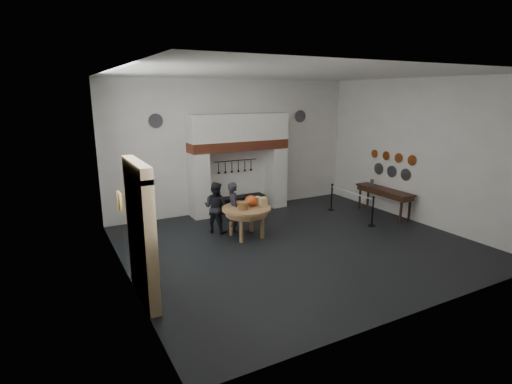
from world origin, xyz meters
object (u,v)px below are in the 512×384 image
visitor_near (234,208)px  barrier_post_far (332,198)px  iron_range (239,203)px  visitor_far (216,207)px  side_table (384,190)px  barrier_post_near (373,212)px  work_table (246,209)px

visitor_near → barrier_post_far: bearing=-70.1°
iron_range → visitor_far: (-1.58, -1.73, 0.51)m
side_table → visitor_far: bearing=169.3°
visitor_near → visitor_far: 0.57m
visitor_near → side_table: bearing=-85.7°
side_table → barrier_post_near: size_ratio=2.44×
iron_range → visitor_near: (-1.18, -2.13, 0.53)m
visitor_far → barrier_post_far: size_ratio=1.69×
work_table → visitor_near: bearing=117.5°
side_table → barrier_post_far: bearing=133.0°
iron_range → visitor_far: 2.40m
visitor_far → barrier_post_near: visitor_far is taller
visitor_near → barrier_post_near: visitor_near is taller
barrier_post_near → barrier_post_far: (0.00, 2.00, 0.00)m
side_table → work_table: bearing=176.9°
visitor_near → side_table: size_ratio=0.71×
iron_range → side_table: size_ratio=0.86×
visitor_near → visitor_far: (-0.40, 0.40, -0.01)m
visitor_far → side_table: bearing=-139.5°
work_table → visitor_far: bearing=127.2°
work_table → barrier_post_far: (3.88, 1.01, -0.39)m
side_table → visitor_near: bearing=172.7°
work_table → barrier_post_far: barrier_post_far is taller
visitor_far → side_table: size_ratio=0.69×
work_table → barrier_post_near: (3.88, -0.99, -0.39)m
visitor_far → barrier_post_near: bearing=-150.6°
barrier_post_far → iron_range: bearing=152.3°
iron_range → side_table: 5.01m
side_table → barrier_post_near: (-1.19, -0.72, -0.42)m
barrier_post_near → barrier_post_far: same height
barrier_post_near → visitor_far: bearing=158.2°
visitor_near → side_table: 5.33m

